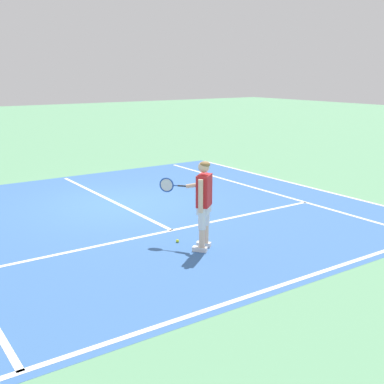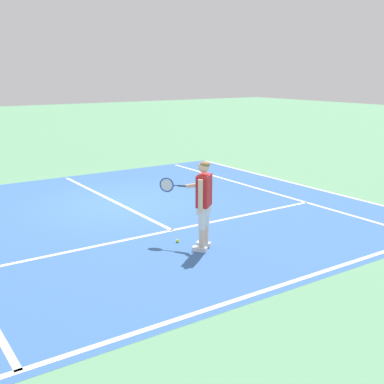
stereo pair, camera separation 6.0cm
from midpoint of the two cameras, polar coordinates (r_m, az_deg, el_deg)
The scene contains 9 objects.
ground_plane at distance 12.69m, azimuth -8.80°, elevation -1.41°, with size 80.00×80.00×0.00m, color #609E70.
court_inner_surface at distance 11.76m, azimuth -6.50°, elevation -2.55°, with size 10.98×10.14×0.00m, color #3866A8.
line_baseline at distance 8.04m, azimuth 10.37°, elevation -10.62°, with size 10.98×0.10×0.01m, color white.
line_service at distance 10.49m, azimuth -2.54°, elevation -4.50°, with size 8.23×0.10×0.01m, color white.
line_centre_service at distance 13.21m, azimuth -9.92°, elevation -0.83°, with size 0.10×6.40×0.01m, color white.
line_singles_right at distance 14.08m, azimuth 8.42°, elevation 0.15°, with size 0.10×9.74×0.01m, color white.
line_doubles_right at distance 15.03m, azimuth 12.28°, elevation 0.85°, with size 0.10×9.74×0.01m, color white.
tennis_player at distance 9.12m, azimuth 1.07°, elevation -0.84°, with size 0.66×1.19×1.71m.
tennis_ball_near_feet at distance 9.76m, azimuth -1.89°, elevation -5.74°, with size 0.07×0.07×0.07m, color #CCE02D.
Camera 1 is at (-5.27, -11.05, 3.30)m, focal length 45.57 mm.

